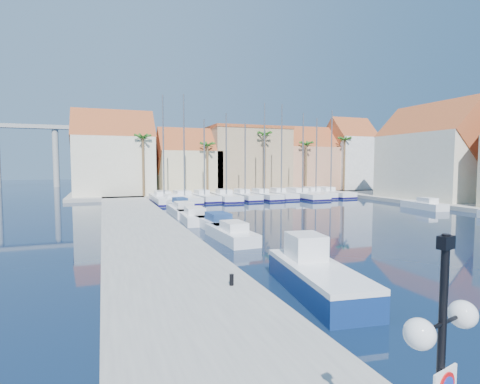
{
  "coord_description": "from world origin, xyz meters",
  "views": [
    {
      "loc": [
        -11.83,
        -16.02,
        5.28
      ],
      "look_at": [
        -1.14,
        12.99,
        3.0
      ],
      "focal_mm": 28.0,
      "sensor_mm": 36.0,
      "label": 1
    }
  ],
  "objects": [
    {
      "name": "ground",
      "position": [
        0.0,
        0.0,
        0.0
      ],
      "size": [
        260.0,
        260.0,
        0.0
      ],
      "primitive_type": "plane",
      "color": "black",
      "rests_on": "ground"
    },
    {
      "name": "quay_west",
      "position": [
        -9.0,
        13.5,
        0.25
      ],
      "size": [
        6.0,
        77.0,
        0.5
      ],
      "primitive_type": "cube",
      "color": "gray",
      "rests_on": "ground"
    },
    {
      "name": "shore_north",
      "position": [
        10.0,
        48.0,
        0.25
      ],
      "size": [
        54.0,
        16.0,
        0.5
      ],
      "primitive_type": "cube",
      "color": "gray",
      "rests_on": "ground"
    },
    {
      "name": "lamp_post",
      "position": [
        -8.03,
        -12.77,
        3.1
      ],
      "size": [
        1.32,
        0.59,
        3.96
      ],
      "rotation": [
        0.0,
        0.0,
        0.24
      ],
      "color": "black",
      "rests_on": "quay_west"
    },
    {
      "name": "bollard",
      "position": [
        -7.12,
        -2.29,
        0.72
      ],
      "size": [
        0.18,
        0.18,
        0.44
      ],
      "primitive_type": "cylinder",
      "color": "black",
      "rests_on": "quay_west"
    },
    {
      "name": "fishing_boat",
      "position": [
        -3.68,
        -2.96,
        0.75
      ],
      "size": [
        2.94,
        6.65,
        2.25
      ],
      "rotation": [
        0.0,
        0.0,
        -0.13
      ],
      "color": "navy",
      "rests_on": "ground"
    },
    {
      "name": "motorboat_west_0",
      "position": [
        -3.51,
        8.28,
        0.51
      ],
      "size": [
        2.14,
        6.08,
        1.4
      ],
      "rotation": [
        0.0,
        0.0,
        0.04
      ],
      "color": "white",
      "rests_on": "ground"
    },
    {
      "name": "motorboat_west_1",
      "position": [
        -3.15,
        13.25,
        0.51
      ],
      "size": [
        2.48,
        7.0,
        1.4
      ],
      "rotation": [
        0.0,
        0.0,
        0.04
      ],
      "color": "white",
      "rests_on": "ground"
    },
    {
      "name": "motorboat_west_2",
      "position": [
        -3.97,
        17.69,
        0.51
      ],
      "size": [
        2.63,
        7.2,
        1.4
      ],
      "rotation": [
        0.0,
        0.0,
        -0.05
      ],
      "color": "white",
      "rests_on": "ground"
    },
    {
      "name": "motorboat_west_3",
      "position": [
        -3.95,
        22.77,
        0.51
      ],
      "size": [
        2.49,
        7.4,
        1.4
      ],
      "rotation": [
        0.0,
        0.0,
        -0.02
      ],
      "color": "white",
      "rests_on": "ground"
    },
    {
      "name": "motorboat_west_4",
      "position": [
        -3.38,
        27.95,
        0.51
      ],
      "size": [
        2.45,
        6.18,
        1.4
      ],
      "rotation": [
        0.0,
        0.0,
        0.09
      ],
      "color": "white",
      "rests_on": "ground"
    },
    {
      "name": "motorboat_west_5",
      "position": [
        -3.56,
        32.99,
        0.51
      ],
      "size": [
        2.71,
        6.97,
        1.4
      ],
      "rotation": [
        0.0,
        0.0,
        0.08
      ],
      "color": "white",
      "rests_on": "ground"
    },
    {
      "name": "motorboat_east_1",
      "position": [
        23.99,
        17.85,
        0.51
      ],
      "size": [
        2.38,
        6.0,
        1.4
      ],
      "rotation": [
        0.0,
        0.0,
        -0.09
      ],
      "color": "white",
      "rests_on": "ground"
    },
    {
      "name": "sailboat_0",
      "position": [
        -4.01,
        35.66,
        0.6
      ],
      "size": [
        2.92,
        10.96,
        14.57
      ],
      "rotation": [
        0.0,
        0.0,
        -0.0
      ],
      "color": "white",
      "rests_on": "ground"
    },
    {
      "name": "sailboat_1",
      "position": [
        -1.18,
        35.77,
        0.6
      ],
      "size": [
        3.09,
        10.91,
        14.83
      ],
      "rotation": [
        0.0,
        0.0,
        0.02
      ],
      "color": "white",
      "rests_on": "ground"
    },
    {
      "name": "sailboat_2",
      "position": [
        1.81,
        36.28,
        0.59
      ],
      "size": [
        2.92,
        9.05,
        11.63
      ],
      "rotation": [
        0.0,
        0.0,
        0.06
      ],
      "color": "white",
      "rests_on": "ground"
    },
    {
      "name": "sailboat_3",
      "position": [
        5.0,
        35.81,
        0.58
      ],
      "size": [
        3.54,
        10.51,
        12.57
      ],
      "rotation": [
        0.0,
        0.0,
        -0.08
      ],
      "color": "white",
      "rests_on": "ground"
    },
    {
      "name": "sailboat_4",
      "position": [
        7.94,
        35.99,
        0.59
      ],
      "size": [
        2.62,
        8.89,
        11.35
      ],
      "rotation": [
        0.0,
        0.0,
        0.03
      ],
      "color": "white",
      "rests_on": "ground"
    },
    {
      "name": "sailboat_5",
      "position": [
        10.98,
        35.92,
        0.63
      ],
      "size": [
        2.92,
        9.28,
        14.39
      ],
      "rotation": [
        0.0,
        0.0,
        0.05
      ],
      "color": "white",
      "rests_on": "ground"
    },
    {
      "name": "sailboat_6",
      "position": [
        14.09,
        36.3,
        0.64
      ],
      "size": [
        2.67,
        8.96,
        14.43
      ],
      "rotation": [
        0.0,
        0.0,
        -0.04
      ],
      "color": "white",
      "rests_on": "ground"
    },
    {
      "name": "sailboat_7",
      "position": [
        17.2,
        35.51,
        0.57
      ],
      "size": [
        3.52,
        12.01,
        13.14
      ],
      "rotation": [
        0.0,
        0.0,
        0.03
      ],
      "color": "white",
      "rests_on": "ground"
    },
    {
      "name": "sailboat_8",
      "position": [
        20.24,
        36.36,
        0.59
      ],
      "size": [
        2.79,
        9.84,
        12.6
      ],
      "rotation": [
        0.0,
        0.0,
        -0.02
      ],
      "color": "white",
      "rests_on": "ground"
    },
    {
      "name": "sailboat_9",
      "position": [
        22.98,
        36.4,
        0.59
      ],
      "size": [
        3.41,
        10.75,
        13.9
      ],
      "rotation": [
        0.0,
        0.0,
        0.06
      ],
      "color": "white",
      "rests_on": "ground"
    },
    {
      "name": "building_0",
      "position": [
        -10.0,
        47.0,
        6.52
      ],
      "size": [
        12.3,
        9.0,
        13.5
      ],
      "color": "beige",
      "rests_on": "shore_north"
    },
    {
      "name": "building_1",
      "position": [
        2.0,
        47.0,
        5.3
      ],
      "size": [
        10.3,
        8.0,
        11.0
      ],
      "color": "beige",
      "rests_on": "shore_north"
    },
    {
      "name": "building_2",
      "position": [
        13.0,
        48.0,
        6.26
      ],
      "size": [
        14.2,
        10.2,
        11.5
      ],
      "color": "tan",
      "rests_on": "shore_north"
    },
    {
      "name": "building_3",
      "position": [
        25.0,
        47.0,
        5.86
      ],
      "size": [
        10.3,
        8.0,
        12.0
      ],
      "color": "tan",
      "rests_on": "shore_north"
    },
    {
      "name": "building_4",
      "position": [
        34.0,
        46.0,
        6.97
      ],
      "size": [
        8.3,
        8.0,
        14.0
      ],
      "color": "silver",
      "rests_on": "shore_north"
    },
    {
      "name": "building_6",
      "position": [
        32.0,
        24.0,
        6.52
      ],
      "size": [
        9.0,
        14.3,
        13.5
      ],
      "color": "beige",
      "rests_on": "shore_east"
    },
    {
      "name": "palm_0",
      "position": [
        -6.0,
        42.0,
        9.08
      ],
      "size": [
        2.6,
        2.6,
        10.15
      ],
      "color": "brown",
      "rests_on": "shore_north"
    },
    {
      "name": "palm_1",
      "position": [
        4.0,
        42.0,
        8.14
      ],
      "size": [
        2.6,
        2.6,
        9.15
      ],
      "color": "brown",
      "rests_on": "shore_north"
    },
    {
      "name": "palm_2",
      "position": [
        14.0,
        42.0,
        10.02
      ],
      "size": [
        2.6,
        2.6,
        11.15
      ],
      "color": "brown",
      "rests_on": "shore_north"
    },
    {
      "name": "palm_3",
      "position": [
        22.0,
        42.0,
        8.61
      ],
      "size": [
        2.6,
        2.6,
        9.65
      ],
      "color": "brown",
      "rests_on": "shore_north"
    },
    {
      "name": "palm_4",
      "position": [
        30.0,
        42.0,
        9.55
      ],
      "size": [
        2.6,
        2.6,
        10.65
      ],
      "color": "brown",
      "rests_on": "shore_north"
    }
  ]
}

